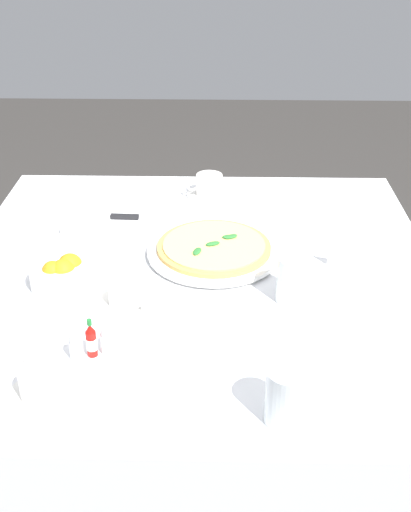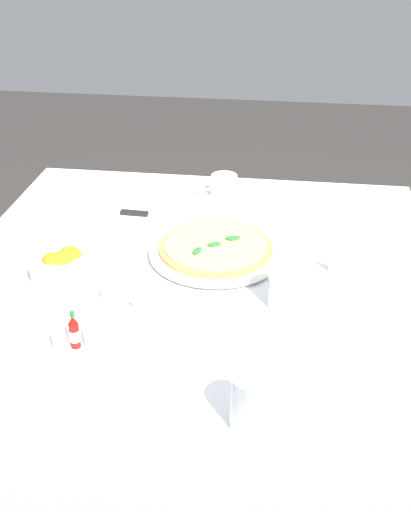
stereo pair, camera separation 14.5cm
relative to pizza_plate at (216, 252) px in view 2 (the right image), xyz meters
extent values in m
plane|color=#33302D|center=(0.04, 0.08, -0.76)|extent=(8.00, 8.00, 0.00)
cube|color=white|center=(0.04, 0.08, -0.02)|extent=(1.14, 1.14, 0.02)
cube|color=white|center=(0.04, -0.48, -0.17)|extent=(1.14, 0.01, 0.28)
cylinder|color=brown|center=(-0.43, -0.40, -0.40)|extent=(0.06, 0.06, 0.73)
cylinder|color=brown|center=(0.51, -0.40, -0.40)|extent=(0.06, 0.06, 0.73)
cylinder|color=white|center=(0.00, 0.00, -0.01)|extent=(0.19, 0.19, 0.01)
cylinder|color=white|center=(0.00, 0.00, 0.00)|extent=(0.32, 0.32, 0.01)
cylinder|color=tan|center=(0.00, 0.00, 0.01)|extent=(0.28, 0.28, 0.01)
cylinder|color=#EFD17A|center=(0.00, 0.00, 0.02)|extent=(0.25, 0.25, 0.00)
ellipsoid|color=#2D7533|center=(-0.04, -0.03, 0.02)|extent=(0.04, 0.03, 0.01)
ellipsoid|color=#2D7533|center=(0.04, 0.04, 0.02)|extent=(0.03, 0.04, 0.01)
ellipsoid|color=#2D7533|center=(-0.04, -0.03, 0.02)|extent=(0.04, 0.02, 0.01)
ellipsoid|color=#2D7533|center=(0.00, 0.00, 0.02)|extent=(0.04, 0.03, 0.01)
cylinder|color=white|center=(0.02, -0.35, -0.01)|extent=(0.13, 0.13, 0.01)
cylinder|color=white|center=(0.02, -0.35, 0.02)|extent=(0.08, 0.08, 0.06)
torus|color=white|center=(0.06, -0.33, 0.03)|extent=(0.04, 0.02, 0.03)
cylinder|color=black|center=(0.02, -0.35, 0.05)|extent=(0.07, 0.07, 0.00)
cylinder|color=white|center=(0.29, 0.51, -0.01)|extent=(0.13, 0.13, 0.01)
cylinder|color=white|center=(0.29, 0.51, 0.02)|extent=(0.08, 0.08, 0.05)
torus|color=white|center=(0.33, 0.47, 0.02)|extent=(0.03, 0.03, 0.03)
cylinder|color=black|center=(0.29, 0.51, 0.05)|extent=(0.07, 0.07, 0.00)
cylinder|color=white|center=(0.18, 0.22, -0.01)|extent=(0.13, 0.13, 0.01)
cylinder|color=white|center=(0.18, 0.22, 0.02)|extent=(0.08, 0.08, 0.05)
torus|color=white|center=(0.15, 0.25, 0.02)|extent=(0.03, 0.03, 0.03)
cylinder|color=black|center=(0.18, 0.22, 0.04)|extent=(0.07, 0.07, 0.00)
cylinder|color=white|center=(-0.17, 0.19, 0.04)|extent=(0.07, 0.07, 0.11)
cylinder|color=silver|center=(-0.17, 0.19, 0.01)|extent=(0.06, 0.06, 0.05)
cylinder|color=white|center=(-0.13, 0.55, 0.04)|extent=(0.07, 0.07, 0.11)
cylinder|color=silver|center=(-0.13, 0.55, 0.02)|extent=(0.06, 0.06, 0.06)
cube|color=white|center=(0.29, -0.16, 0.00)|extent=(0.23, 0.14, 0.02)
cube|color=silver|center=(0.34, -0.16, 0.01)|extent=(0.12, 0.03, 0.01)
cube|color=black|center=(0.24, -0.16, 0.01)|extent=(0.08, 0.02, 0.01)
cylinder|color=white|center=(0.34, 0.14, 0.01)|extent=(0.15, 0.15, 0.04)
sphere|color=orange|center=(0.36, 0.15, 0.03)|extent=(0.05, 0.05, 0.05)
sphere|color=orange|center=(0.34, 0.14, 0.03)|extent=(0.06, 0.06, 0.06)
sphere|color=orange|center=(0.33, 0.12, 0.03)|extent=(0.06, 0.06, 0.06)
cylinder|color=#B7140F|center=(0.23, 0.39, 0.02)|extent=(0.02, 0.02, 0.05)
cylinder|color=white|center=(0.23, 0.39, 0.02)|extent=(0.02, 0.02, 0.02)
cone|color=#B7140F|center=(0.23, 0.39, 0.05)|extent=(0.02, 0.02, 0.02)
cylinder|color=#1E722D|center=(0.23, 0.39, 0.07)|extent=(0.01, 0.01, 0.01)
cylinder|color=white|center=(0.26, 0.40, 0.01)|extent=(0.03, 0.03, 0.04)
cylinder|color=white|center=(0.26, 0.40, 0.00)|extent=(0.02, 0.02, 0.03)
sphere|color=silver|center=(0.26, 0.40, 0.03)|extent=(0.02, 0.02, 0.02)
cylinder|color=white|center=(0.20, 0.38, 0.01)|extent=(0.03, 0.03, 0.04)
cylinder|color=#38332D|center=(0.20, 0.38, 0.00)|extent=(0.02, 0.02, 0.03)
sphere|color=silver|center=(0.20, 0.38, 0.03)|extent=(0.02, 0.02, 0.02)
cube|color=white|center=(-0.31, 0.05, 0.02)|extent=(0.09, 0.03, 0.06)
camera|label=1|loc=(-0.01, 1.35, 0.76)|focal=44.57mm
camera|label=2|loc=(-0.15, 1.33, 0.76)|focal=44.57mm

